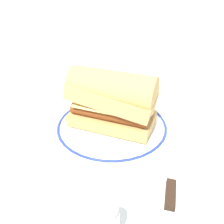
{
  "coord_description": "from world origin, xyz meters",
  "views": [
    {
      "loc": [
        0.12,
        -0.41,
        0.32
      ],
      "look_at": [
        -0.01,
        0.01,
        0.04
      ],
      "focal_mm": 38.23,
      "sensor_mm": 36.0,
      "label": 1
    }
  ],
  "objects": [
    {
      "name": "salt_shaker",
      "position": [
        0.06,
        -0.23,
        0.03
      ],
      "size": [
        0.03,
        0.03,
        0.07
      ],
      "color": "white",
      "rests_on": "ground_plane"
    },
    {
      "name": "plate",
      "position": [
        -0.01,
        0.01,
        0.01
      ],
      "size": [
        0.27,
        0.27,
        0.01
      ],
      "color": "white",
      "rests_on": "ground_plane"
    },
    {
      "name": "drinking_glass",
      "position": [
        0.15,
        0.17,
        0.05
      ],
      "size": [
        0.07,
        0.07,
        0.12
      ],
      "color": "silver",
      "rests_on": "ground_plane"
    },
    {
      "name": "sausage_sandwich",
      "position": [
        -0.01,
        0.01,
        0.08
      ],
      "size": [
        0.19,
        0.1,
        0.12
      ],
      "rotation": [
        0.0,
        0.0,
        -0.05
      ],
      "color": "tan",
      "rests_on": "plate"
    },
    {
      "name": "ground_plane",
      "position": [
        0.0,
        0.0,
        0.0
      ],
      "size": [
        1.5,
        1.5,
        0.0
      ],
      "primitive_type": "plane",
      "color": "silver"
    },
    {
      "name": "butter_knife",
      "position": [
        0.13,
        -0.11,
        0.0
      ],
      "size": [
        0.03,
        0.15,
        0.01
      ],
      "color": "silver",
      "rests_on": "ground_plane"
    }
  ]
}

